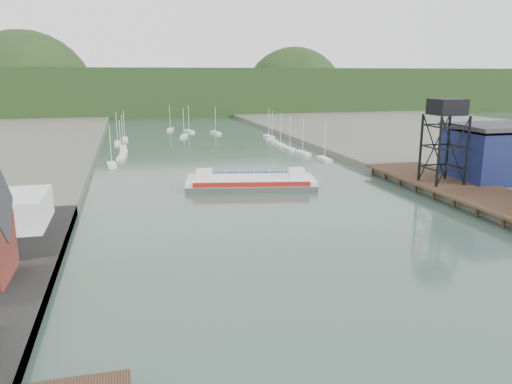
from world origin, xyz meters
TOP-DOWN VIEW (x-y plane):
  - east_pier at (37.00, 45.00)m, footprint 14.00×70.00m
  - lift_tower at (35.00, 58.00)m, footprint 6.50×6.50m
  - blue_shed at (50.00, 60.00)m, footprint 20.50×14.50m
  - marina_sailboats at (0.08, 138.46)m, footprint 57.71×92.65m
  - distant_hills at (-3.98, 301.35)m, footprint 500.00×120.00m
  - chain_ferry at (0.70, 72.67)m, footprint 27.69×15.34m

SIDE VIEW (x-z plane):
  - marina_sailboats at x=0.08m, z-range -0.10..0.80m
  - chain_ferry at x=0.70m, z-range -0.80..2.96m
  - east_pier at x=37.00m, z-range 0.67..3.12m
  - blue_shed at x=50.00m, z-range 1.41..12.71m
  - distant_hills at x=-3.98m, z-range -29.62..50.38m
  - lift_tower at x=35.00m, z-range 7.65..23.65m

